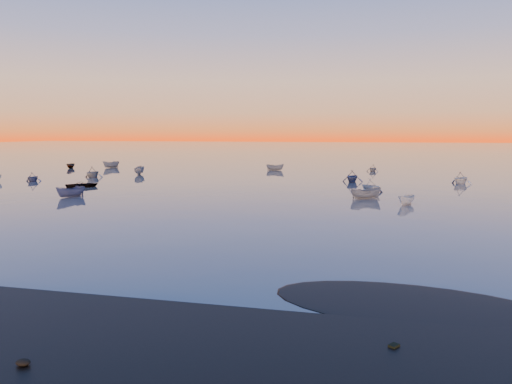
% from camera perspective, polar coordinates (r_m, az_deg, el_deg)
% --- Properties ---
extents(ground, '(600.00, 600.00, 0.00)m').
position_cam_1_polar(ground, '(125.07, 9.02, 3.05)').
color(ground, '#655B54').
rests_on(ground, ground).
extents(mud_lobes, '(140.00, 6.00, 0.07)m').
position_cam_1_polar(mud_lobes, '(26.75, -9.56, -10.76)').
color(mud_lobes, black).
rests_on(mud_lobes, ground).
extents(moored_fleet, '(124.00, 58.00, 1.20)m').
position_cam_1_polar(moored_fleet, '(78.47, 6.17, 0.89)').
color(moored_fleet, silver).
rests_on(moored_fleet, ground).
extents(boat_near_center, '(3.15, 4.29, 1.37)m').
position_cam_1_polar(boat_near_center, '(62.37, 12.43, -0.76)').
color(boat_near_center, slate).
rests_on(boat_near_center, ground).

